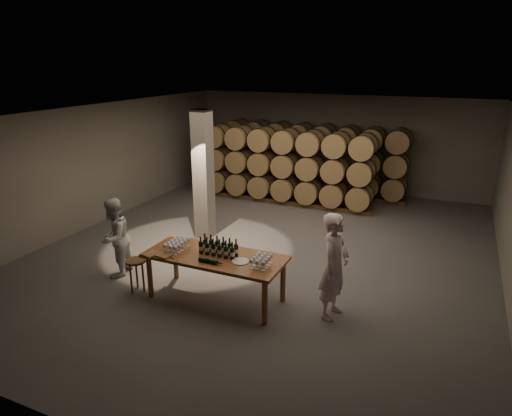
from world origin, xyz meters
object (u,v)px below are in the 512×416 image
at_px(bottle_cluster, 218,248).
at_px(notebook_near, 164,255).
at_px(tasting_table, 215,260).
at_px(person_woman, 114,238).
at_px(plate, 240,261).
at_px(stool, 136,266).
at_px(person_man, 334,266).

bearing_deg(bottle_cluster, notebook_near, -151.93).
relative_size(tasting_table, person_woman, 1.57).
relative_size(bottle_cluster, plate, 2.37).
distance_m(notebook_near, stool, 0.82).
bearing_deg(person_man, plate, 112.77).
relative_size(tasting_table, plate, 8.39).
relative_size(bottle_cluster, person_man, 0.39).
bearing_deg(bottle_cluster, plate, -12.73).
distance_m(notebook_near, person_man, 3.08).
xyz_separation_m(notebook_near, person_man, (2.98, 0.76, 0.04)).
xyz_separation_m(tasting_table, stool, (-1.56, -0.35, -0.26)).
bearing_deg(person_man, stool, 109.05).
distance_m(bottle_cluster, plate, 0.53).
height_order(stool, person_woman, person_woman).
xyz_separation_m(stool, person_man, (3.70, 0.68, 0.42)).
bearing_deg(plate, stool, -172.43).
height_order(person_man, person_woman, person_man).
distance_m(stool, person_woman, 0.98).
relative_size(stool, person_man, 0.34).
bearing_deg(tasting_table, person_man, 8.83).
height_order(tasting_table, notebook_near, notebook_near).
bearing_deg(notebook_near, person_woman, 171.65).
xyz_separation_m(stool, person_woman, (-0.84, 0.41, 0.29)).
bearing_deg(tasting_table, bottle_cluster, 43.13).
bearing_deg(bottle_cluster, tasting_table, -136.87).
xyz_separation_m(bottle_cluster, person_woman, (-2.45, 0.01, -0.19)).
distance_m(tasting_table, stool, 1.62).
distance_m(tasting_table, plate, 0.57).
relative_size(notebook_near, person_man, 0.14).
relative_size(bottle_cluster, person_woman, 0.44).
relative_size(notebook_near, stool, 0.42).
height_order(notebook_near, person_man, person_man).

